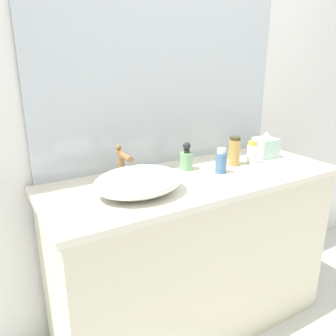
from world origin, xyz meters
The scene contains 10 objects.
bathroom_wall_rear centered at (0.00, 0.73, 1.30)m, with size 6.00×0.06×2.60m, color silver.
vanity_counter centered at (-0.11, 0.40, 0.45)m, with size 1.51×0.58×0.89m.
wall_mirror_panel centered at (-0.11, 0.69, 1.54)m, with size 1.43×0.01×1.28m, color #B2BCC6.
sink_basin centered at (-0.45, 0.34, 0.95)m, with size 0.40×0.31×0.11m, color silver.
faucet centered at (-0.45, 0.51, 1.00)m, with size 0.03×0.15×0.18m.
soap_dispenser centered at (-0.08, 0.51, 0.95)m, with size 0.07×0.07×0.15m.
lotion_bottle centered at (0.04, 0.38, 0.95)m, with size 0.06×0.06×0.13m.
perfume_bottle centered at (0.18, 0.45, 0.97)m, with size 0.07×0.07×0.16m.
spray_can centered at (0.30, 0.43, 0.95)m, with size 0.06×0.06×0.12m.
tissue_box centered at (0.45, 0.47, 0.96)m, with size 0.13×0.13×0.15m.
Camera 1 is at (-1.06, -0.93, 1.48)m, focal length 37.28 mm.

